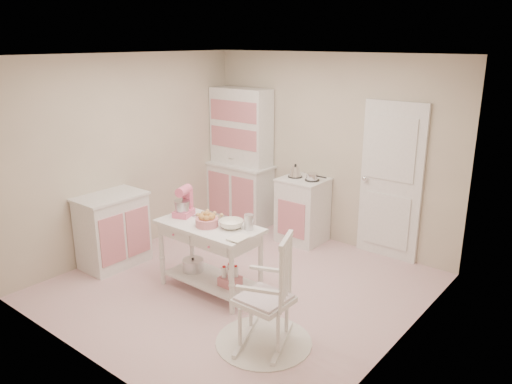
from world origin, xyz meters
TOP-DOWN VIEW (x-y plane):
  - room_shell at (0.00, 0.00)m, footprint 3.84×3.84m
  - door at (0.95, 1.87)m, footprint 0.82×0.05m
  - hutch at (-1.41, 1.66)m, footprint 1.06×0.50m
  - stove at (-0.21, 1.61)m, footprint 0.62×0.57m
  - base_cabinet at (-1.63, -0.54)m, footprint 0.54×0.84m
  - lace_rug at (0.91, -0.71)m, footprint 0.92×0.92m
  - rocking_chair at (0.91, -0.71)m, footprint 0.72×0.85m
  - work_table at (-0.20, -0.27)m, footprint 1.20×0.60m
  - stand_mixer at (-0.62, -0.25)m, footprint 0.28×0.33m
  - cookie_tray at (-0.35, -0.09)m, footprint 0.34×0.24m
  - bread_basket at (-0.18, -0.32)m, footprint 0.25×0.25m
  - mixing_bowl at (0.06, -0.19)m, footprint 0.27×0.27m
  - metal_pitcher at (0.24, -0.11)m, footprint 0.10×0.10m
  - recipe_book at (0.25, -0.39)m, footprint 0.17×0.22m

SIDE VIEW (x-z plane):
  - lace_rug at x=0.91m, z-range 0.00..0.01m
  - work_table at x=-0.20m, z-range 0.00..0.80m
  - stove at x=-0.21m, z-range 0.00..0.92m
  - base_cabinet at x=-1.63m, z-range 0.00..0.92m
  - rocking_chair at x=0.91m, z-range 0.00..1.10m
  - cookie_tray at x=-0.35m, z-range 0.80..0.82m
  - recipe_book at x=0.25m, z-range 0.80..0.82m
  - mixing_bowl at x=0.06m, z-range 0.80..0.88m
  - bread_basket at x=-0.18m, z-range 0.80..0.89m
  - metal_pitcher at x=0.24m, z-range 0.80..0.97m
  - stand_mixer at x=-0.62m, z-range 0.80..1.14m
  - door at x=0.95m, z-range 0.00..2.04m
  - hutch at x=-1.41m, z-range 0.00..2.08m
  - room_shell at x=0.00m, z-range 0.34..2.96m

